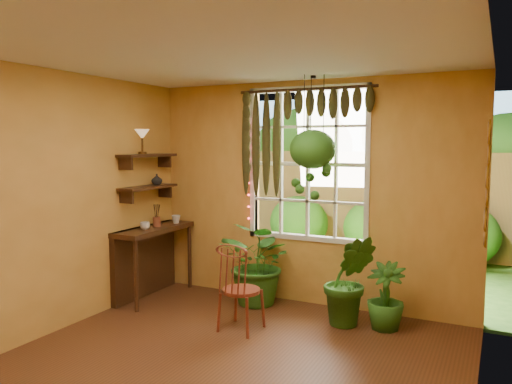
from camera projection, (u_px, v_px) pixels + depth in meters
floor at (210, 379)px, 4.14m from camera, size 4.50×4.50×0.00m
ceiling at (207, 47)px, 3.88m from camera, size 4.50×4.50×0.00m
wall_back at (307, 193)px, 6.02m from camera, size 4.00×0.00×4.00m
wall_left at (35, 205)px, 4.89m from camera, size 0.00×4.50×4.50m
wall_right at (480, 240)px, 3.13m from camera, size 0.00×4.50×4.50m
window at (308, 164)px, 6.01m from camera, size 1.52×0.10×1.86m
valance_vine at (298, 116)px, 5.88m from camera, size 1.70×0.12×1.10m
string_lights at (249, 159)px, 6.26m from camera, size 0.03×0.03×1.54m
wall_plates at (487, 186)px, 4.71m from camera, size 0.04×0.32×1.10m
counter_ledge at (148, 253)px, 6.36m from camera, size 0.40×1.20×0.90m
shelf_lower at (148, 187)px, 6.26m from camera, size 0.25×0.90×0.04m
shelf_upper at (148, 155)px, 6.22m from camera, size 0.25×0.90×0.04m
backyard at (399, 176)px, 10.04m from camera, size 14.00×10.00×12.00m
windsor_chair at (240, 301)px, 5.19m from camera, size 0.42×0.44×1.07m
potted_plant_left at (260, 263)px, 6.01m from camera, size 1.09×0.99×1.03m
potted_plant_mid at (349, 280)px, 5.32m from camera, size 0.66×0.59×0.99m
potted_plant_right at (385, 296)px, 5.23m from camera, size 0.41×0.41×0.71m
hanging_basket at (312, 152)px, 5.58m from camera, size 0.52×0.52×1.39m
cup_a at (145, 226)px, 6.09m from camera, size 0.13×0.13×0.09m
cup_b at (176, 219)px, 6.56m from camera, size 0.12×0.12×0.11m
brush_jar at (157, 215)px, 6.31m from camera, size 0.10×0.10×0.36m
shelf_vase at (157, 179)px, 6.40m from camera, size 0.18×0.18×0.14m
tiffany_lamp at (142, 136)px, 6.09m from camera, size 0.18×0.18×0.30m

